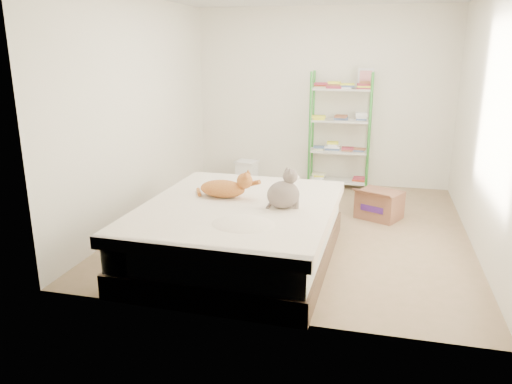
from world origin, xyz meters
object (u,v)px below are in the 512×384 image
(shelf_unit, at_px, (340,130))
(cardboard_box, at_px, (379,204))
(grey_cat, at_px, (283,189))
(white_bin, at_px, (247,172))
(bed, at_px, (239,232))
(orange_cat, at_px, (223,187))

(shelf_unit, xyz_separation_m, cardboard_box, (0.62, -1.31, -0.70))
(grey_cat, bearing_deg, white_bin, -5.90)
(bed, height_order, white_bin, bed)
(shelf_unit, xyz_separation_m, white_bin, (-1.39, -0.11, -0.69))
(grey_cat, distance_m, cardboard_box, 1.94)
(orange_cat, relative_size, shelf_unit, 0.31)
(orange_cat, height_order, white_bin, orange_cat)
(shelf_unit, bearing_deg, bed, -103.72)
(orange_cat, height_order, grey_cat, grey_cat)
(orange_cat, bearing_deg, grey_cat, -16.49)
(bed, bearing_deg, grey_cat, 1.40)
(white_bin, bearing_deg, orange_cat, -80.17)
(orange_cat, xyz_separation_m, shelf_unit, (0.94, 2.73, 0.19))
(bed, relative_size, shelf_unit, 1.31)
(grey_cat, height_order, shelf_unit, shelf_unit)
(orange_cat, relative_size, grey_cat, 1.45)
(white_bin, bearing_deg, bed, -76.53)
(bed, distance_m, orange_cat, 0.50)
(bed, height_order, orange_cat, orange_cat)
(orange_cat, bearing_deg, bed, -41.81)
(shelf_unit, distance_m, white_bin, 1.56)
(bed, xyz_separation_m, cardboard_box, (1.33, 1.62, -0.11))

